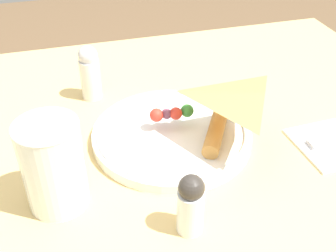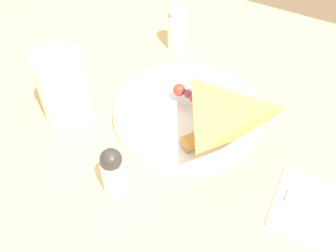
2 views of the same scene
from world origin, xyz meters
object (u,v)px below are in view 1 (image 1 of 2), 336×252
at_px(plate_pizza, 174,132).
at_px(pepper_shaker, 191,204).
at_px(salt_shaker, 90,72).
at_px(dining_table, 152,204).
at_px(milk_glass, 54,167).

distance_m(plate_pizza, pepper_shaker, 0.18).
height_order(plate_pizza, salt_shaker, salt_shaker).
distance_m(dining_table, plate_pizza, 0.14).
bearing_deg(dining_table, plate_pizza, 22.67).
bearing_deg(milk_glass, plate_pizza, 25.47).
bearing_deg(salt_shaker, plate_pizza, -56.93).
distance_m(milk_glass, pepper_shaker, 0.17).
bearing_deg(plate_pizza, dining_table, -157.33).
xyz_separation_m(milk_glass, pepper_shaker, (0.15, -0.09, -0.02)).
xyz_separation_m(plate_pizza, milk_glass, (-0.18, -0.09, 0.04)).
relative_size(plate_pizza, pepper_shaker, 2.93).
bearing_deg(salt_shaker, dining_table, -70.33).
height_order(dining_table, plate_pizza, plate_pizza).
xyz_separation_m(dining_table, milk_glass, (-0.14, -0.07, 0.17)).
bearing_deg(plate_pizza, milk_glass, -154.53).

